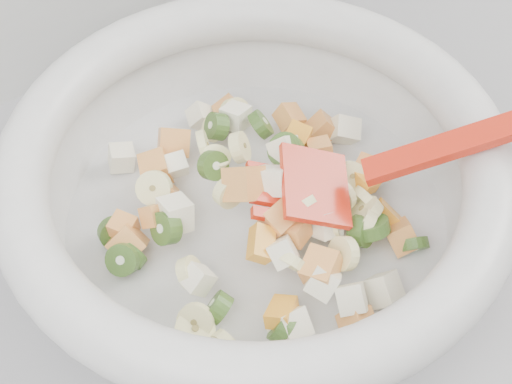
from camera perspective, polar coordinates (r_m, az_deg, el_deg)
mixing_bowl at (r=0.58m, az=0.06°, el=0.61°), size 0.43×0.38×0.15m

